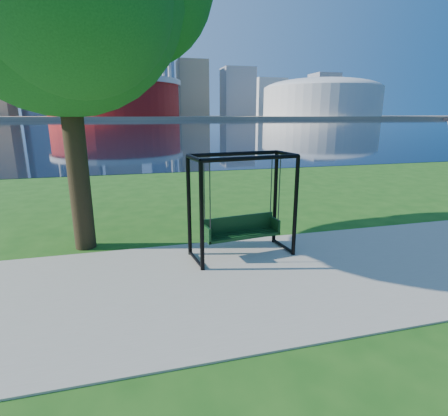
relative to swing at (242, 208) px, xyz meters
name	(u,v)px	position (x,y,z in m)	size (l,w,h in m)	color
ground	(221,270)	(-0.60, -0.63, -1.04)	(900.00, 900.00, 0.00)	#1E5114
path	(228,281)	(-0.60, -1.13, -1.02)	(120.00, 4.00, 0.03)	#9E937F
river	(136,125)	(-0.60, 101.37, -1.03)	(900.00, 180.00, 0.02)	black
far_bank	(132,117)	(-0.60, 305.37, -0.04)	(900.00, 228.00, 2.00)	#937F60
stadium	(115,96)	(-10.60, 234.37, 13.19)	(83.00, 83.00, 32.00)	maroon
arena	(321,97)	(134.40, 234.37, 14.84)	(84.00, 84.00, 26.56)	beige
skyline	(124,75)	(-4.86, 318.77, 34.85)	(392.00, 66.00, 96.50)	gray
swing	(242,208)	(0.00, 0.00, 0.00)	(2.20, 1.17, 2.15)	black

